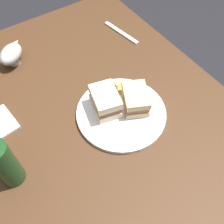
% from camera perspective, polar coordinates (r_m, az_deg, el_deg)
% --- Properties ---
extents(ground_plane, '(6.00, 6.00, 0.00)m').
position_cam_1_polar(ground_plane, '(1.47, -1.18, -17.93)').
color(ground_plane, black).
extents(dining_table, '(1.21, 0.84, 0.74)m').
position_cam_1_polar(dining_table, '(1.13, -1.50, -12.33)').
color(dining_table, '#422816').
rests_on(dining_table, ground).
extents(plate, '(0.28, 0.28, 0.01)m').
position_cam_1_polar(plate, '(0.81, 2.04, -0.22)').
color(plate, white).
rests_on(plate, dining_table).
extents(sandwich_half_left, '(0.12, 0.11, 0.06)m').
position_cam_1_polar(sandwich_half_left, '(0.80, 5.18, 2.84)').
color(sandwich_half_left, '#CCB284').
rests_on(sandwich_half_left, plate).
extents(sandwich_half_right, '(0.12, 0.10, 0.07)m').
position_cam_1_polar(sandwich_half_right, '(0.78, -1.47, 2.34)').
color(sandwich_half_right, beige).
rests_on(sandwich_half_right, plate).
extents(potato_wedge_front, '(0.04, 0.02, 0.02)m').
position_cam_1_polar(potato_wedge_front, '(0.84, -2.14, 4.53)').
color(potato_wedge_front, gold).
rests_on(potato_wedge_front, plate).
extents(potato_wedge_middle, '(0.04, 0.04, 0.02)m').
position_cam_1_polar(potato_wedge_middle, '(0.85, 2.03, 5.24)').
color(potato_wedge_middle, gold).
rests_on(potato_wedge_middle, plate).
extents(potato_wedge_back, '(0.04, 0.05, 0.01)m').
position_cam_1_polar(potato_wedge_back, '(0.85, -0.40, 5.25)').
color(potato_wedge_back, '#B77F33').
rests_on(potato_wedge_back, plate).
extents(potato_wedge_left_edge, '(0.04, 0.03, 0.02)m').
position_cam_1_polar(potato_wedge_left_edge, '(0.83, 3.75, 3.59)').
color(potato_wedge_left_edge, '#B77F33').
rests_on(potato_wedge_left_edge, plate).
extents(potato_wedge_right_edge, '(0.04, 0.03, 0.02)m').
position_cam_1_polar(potato_wedge_right_edge, '(0.83, -2.05, 3.20)').
color(potato_wedge_right_edge, '#B77F33').
rests_on(potato_wedge_right_edge, plate).
extents(gravy_boat, '(0.12, 0.12, 0.07)m').
position_cam_1_polar(gravy_boat, '(1.00, -21.30, 11.85)').
color(gravy_boat, '#B7B7BC').
rests_on(gravy_boat, dining_table).
extents(cider_bottle, '(0.06, 0.06, 0.26)m').
position_cam_1_polar(cider_bottle, '(0.68, -23.15, -9.85)').
color(cider_bottle, '#19421E').
rests_on(cider_bottle, dining_table).
extents(fork, '(0.18, 0.05, 0.01)m').
position_cam_1_polar(fork, '(1.09, 2.02, 17.07)').
color(fork, silver).
rests_on(fork, dining_table).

